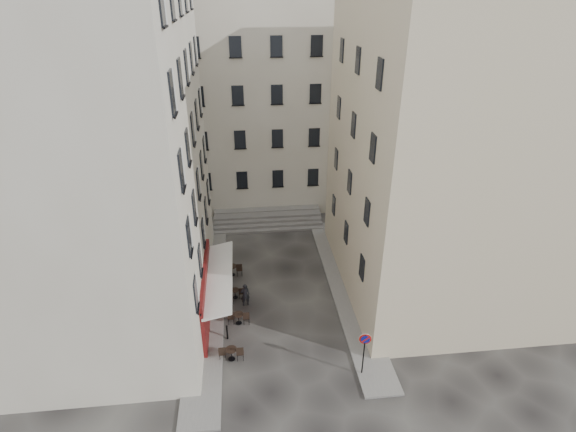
{
  "coord_description": "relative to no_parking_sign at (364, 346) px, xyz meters",
  "views": [
    {
      "loc": [
        -1.9,
        -20.84,
        18.18
      ],
      "look_at": [
        0.78,
        4.0,
        5.14
      ],
      "focal_mm": 28.0,
      "sensor_mm": 36.0,
      "label": 1
    }
  ],
  "objects": [
    {
      "name": "ground",
      "position": [
        -3.74,
        4.41,
        -1.93
      ],
      "size": [
        90.0,
        90.0,
        0.0
      ],
      "primitive_type": "plane",
      "color": "black",
      "rests_on": "ground"
    },
    {
      "name": "building_back",
      "position": [
        -4.74,
        23.41,
        7.38
      ],
      "size": [
        18.2,
        10.2,
        18.6
      ],
      "color": "#BCB4A1",
      "rests_on": "ground"
    },
    {
      "name": "bistro_table_b",
      "position": [
        -6.33,
        4.65,
        -1.47
      ],
      "size": [
        1.29,
        0.61,
        0.91
      ],
      "color": "black",
      "rests_on": "ground"
    },
    {
      "name": "bollard_near",
      "position": [
        -6.99,
        3.41,
        -1.41
      ],
      "size": [
        0.12,
        0.12,
        0.98
      ],
      "color": "black",
      "rests_on": "ground"
    },
    {
      "name": "stone_steps",
      "position": [
        -3.74,
        16.99,
        -1.53
      ],
      "size": [
        9.0,
        3.15,
        0.8
      ],
      "color": "slate",
      "rests_on": "ground"
    },
    {
      "name": "bistro_table_c",
      "position": [
        -7.34,
        6.38,
        -1.43
      ],
      "size": [
        1.39,
        0.65,
        0.98
      ],
      "color": "black",
      "rests_on": "ground"
    },
    {
      "name": "bistro_table_e",
      "position": [
        -6.72,
        9.71,
        -1.43
      ],
      "size": [
        1.4,
        0.66,
        0.98
      ],
      "color": "black",
      "rests_on": "ground"
    },
    {
      "name": "no_parking_sign",
      "position": [
        0.0,
        0.0,
        0.0
      ],
      "size": [
        0.62,
        0.14,
        2.73
      ],
      "rotation": [
        0.0,
        0.0,
        -0.15
      ],
      "color": "black",
      "rests_on": "ground"
    },
    {
      "name": "bollard_mid",
      "position": [
        -6.99,
        6.91,
        -1.41
      ],
      "size": [
        0.12,
        0.12,
        0.98
      ],
      "color": "black",
      "rests_on": "ground"
    },
    {
      "name": "pedestrian",
      "position": [
        -5.89,
        6.36,
        -1.14
      ],
      "size": [
        0.64,
        0.48,
        1.59
      ],
      "primitive_type": "imported",
      "rotation": [
        0.0,
        0.0,
        3.33
      ],
      "color": "black",
      "rests_on": "ground"
    },
    {
      "name": "building_right",
      "position": [
        6.76,
        7.91,
        7.38
      ],
      "size": [
        12.2,
        14.2,
        18.6
      ],
      "color": "beige",
      "rests_on": "ground"
    },
    {
      "name": "bistro_table_d",
      "position": [
        -6.53,
        7.16,
        -1.52
      ],
      "size": [
        1.15,
        0.54,
        0.81
      ],
      "color": "black",
      "rests_on": "ground"
    },
    {
      "name": "sidewalk_right",
      "position": [
        0.76,
        7.41,
        -1.87
      ],
      "size": [
        2.0,
        18.0,
        0.12
      ],
      "primitive_type": "cube",
      "color": "slate",
      "rests_on": "ground"
    },
    {
      "name": "bistro_table_a",
      "position": [
        -6.75,
        1.79,
        -1.45
      ],
      "size": [
        1.33,
        0.63,
        0.94
      ],
      "color": "black",
      "rests_on": "ground"
    },
    {
      "name": "building_left",
      "position": [
        -14.24,
        7.41,
        8.38
      ],
      "size": [
        12.2,
        16.2,
        20.6
      ],
      "color": "#BCB4A1",
      "rests_on": "ground"
    },
    {
      "name": "cafe_storefront",
      "position": [
        -8.06,
        5.41,
        -0.05
      ],
      "size": [
        1.74,
        7.3,
        3.5
      ],
      "color": "#4B0A11",
      "rests_on": "ground"
    },
    {
      "name": "bollard_far",
      "position": [
        -6.99,
        10.41,
        -1.41
      ],
      "size": [
        0.12,
        0.12,
        0.98
      ],
      "color": "black",
      "rests_on": "ground"
    },
    {
      "name": "sidewalk_left",
      "position": [
        -8.24,
        8.41,
        -1.87
      ],
      "size": [
        2.0,
        22.0,
        0.12
      ],
      "primitive_type": "cube",
      "color": "slate",
      "rests_on": "ground"
    }
  ]
}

